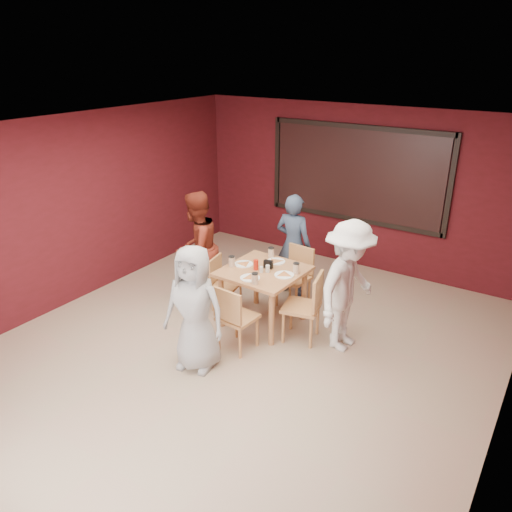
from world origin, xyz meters
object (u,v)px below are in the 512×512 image
Objects in this scene: diner_front at (195,309)px; diner_back at (293,245)px; chair_right at (307,304)px; diner_right at (348,287)px; chair_left at (222,280)px; chair_back at (297,273)px; chair_front at (234,315)px; diner_left at (197,248)px; dining_table at (263,277)px.

diner_front is 0.97× the size of diner_back.
chair_right is 0.55× the size of diner_right.
diner_back is (0.62, 1.02, 0.36)m from chair_left.
chair_back is 1.12m from chair_left.
chair_back is at bearing 88.77° from chair_front.
chair_front is at bearing 95.60° from diner_back.
diner_front is at bearing -123.93° from chair_right.
diner_front is 0.92× the size of diner_left.
diner_left is (-1.30, 0.86, 0.35)m from chair_front.
diner_front is (0.63, -1.37, 0.34)m from chair_left.
chair_left is 1.54m from diner_front.
chair_front is 0.94× the size of chair_right.
chair_left is 0.47× the size of diner_left.
dining_table is 1.12× the size of chair_right.
chair_back is 0.94× the size of chair_right.
chair_left is at bearing 86.08° from diner_left.
chair_back is at bearing 40.19° from chair_left.
diner_front reaches higher than chair_right.
chair_left is at bearing 95.88° from diner_right.
diner_left is (-1.23, 0.05, 0.14)m from dining_table.
diner_right is (1.97, 0.03, 0.41)m from chair_left.
chair_front is 0.57× the size of diner_front.
dining_table is 0.83m from chair_front.
diner_right reaches higher than chair_right.
diner_front is at bearing 141.27° from diner_right.
diner_back reaches higher than chair_front.
chair_front is 0.99m from chair_right.
chair_back is at bearing 82.16° from dining_table.
chair_left is at bearing 176.92° from dining_table.
chair_right reaches higher than chair_left.
diner_right reaches higher than diner_left.
diner_front is (-0.19, -0.52, 0.28)m from chair_front.
dining_table is 0.63× the size of diner_left.
diner_back is 0.94× the size of diner_left.
chair_left is at bearing 102.82° from diner_front.
dining_table is 1.24m from diner_left.
chair_front is 1.57m from chair_back.
diner_left reaches higher than diner_front.
chair_back is at bearing 63.04° from diner_right.
chair_front is 1.18m from chair_left.
diner_left reaches higher than chair_back.
dining_table is 1.23m from diner_right.
diner_right is (1.15, 0.88, 0.36)m from chair_front.
diner_left is at bearing 116.80° from diner_front.
diner_right is at bearing 3.37° from dining_table.
chair_right is 0.61× the size of diner_front.
chair_left is 1.25m from diner_back.
chair_left is at bearing -139.81° from chair_back.
chair_right is at bearing 126.74° from diner_back.
chair_front is at bearing 57.88° from diner_front.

